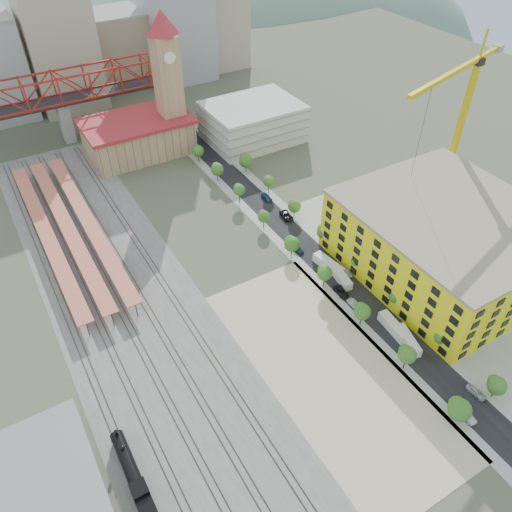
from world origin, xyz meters
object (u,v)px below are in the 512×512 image
site_trailer_b (393,327)px  tower_crane (462,105)px  construction_building (446,241)px  car_0 (467,415)px  site_trailer_a (408,341)px  locomotive (134,477)px  site_trailer_c (341,277)px  site_trailer_d (328,265)px  clock_tower (167,70)px

site_trailer_b → tower_crane: bearing=39.6°
tower_crane → site_trailer_b: size_ratio=5.66×
construction_building → car_0: (-29.00, -35.60, -8.61)m
tower_crane → site_trailer_a: (-49.53, -39.24, -30.96)m
locomotive → site_trailer_c: locomotive is taller
construction_building → site_trailer_c: (-26.00, 9.69, -8.21)m
site_trailer_b → car_0: size_ratio=1.96×
site_trailer_b → car_0: bearing=-92.0°
construction_building → tower_crane: (23.53, 23.91, 22.76)m
tower_crane → site_trailer_b: 67.77m
car_0 → site_trailer_a: bearing=85.7°
site_trailer_d → car_0: (-3.00, -50.85, -0.53)m
clock_tower → tower_crane: bearing=-52.9°
tower_crane → site_trailer_c: bearing=-164.0°
site_trailer_a → locomotive: bearing=-166.3°
tower_crane → site_trailer_a: tower_crane is taller
site_trailer_a → site_trailer_c: (0.00, 25.02, -0.02)m
site_trailer_a → site_trailer_b: size_ratio=0.96×
construction_building → car_0: bearing=-129.2°
construction_building → site_trailer_b: 29.20m
site_trailer_a → site_trailer_c: bearing=104.9°
site_trailer_a → site_trailer_d: 30.58m
construction_building → locomotive: construction_building is taller
locomotive → tower_crane: tower_crane is taller
site_trailer_b → car_0: site_trailer_b is taller
tower_crane → site_trailer_c: (-49.53, -14.22, -30.98)m
site_trailer_c → clock_tower: bearing=105.0°
site_trailer_c → locomotive: bearing=-150.4°
tower_crane → site_trailer_b: (-49.53, -34.42, -30.91)m
site_trailer_c → site_trailer_d: size_ratio=0.90×
construction_building → locomotive: 93.34m
site_trailer_c → site_trailer_d: site_trailer_d is taller
construction_building → site_trailer_b: (-26.00, -10.51, -8.15)m
construction_building → site_trailer_d: 31.21m
construction_building → site_trailer_a: bearing=-149.5°
site_trailer_c → site_trailer_d: (0.00, 5.56, 0.13)m
tower_crane → car_0: tower_crane is taller
construction_building → car_0: construction_building is taller
site_trailer_b → site_trailer_c: size_ratio=1.05×
site_trailer_a → car_0: 20.49m
tower_crane → site_trailer_a: size_ratio=5.89×
site_trailer_b → site_trailer_d: site_trailer_d is taller
site_trailer_a → site_trailer_d: size_ratio=0.91×
locomotive → tower_crane: 125.25m
construction_building → site_trailer_a: (-26.00, -15.33, -8.20)m
locomotive → tower_crane: (115.53, 37.89, 30.09)m
site_trailer_c → tower_crane: bearing=25.9°
site_trailer_a → site_trailer_b: (0.00, 4.82, 0.05)m
clock_tower → locomotive: clock_tower is taller
clock_tower → site_trailer_c: size_ratio=5.95×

